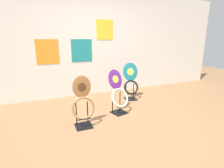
{
  "coord_description": "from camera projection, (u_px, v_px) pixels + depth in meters",
  "views": [
    {
      "loc": [
        -1.32,
        -2.28,
        1.44
      ],
      "look_at": [
        0.03,
        0.87,
        0.55
      ],
      "focal_mm": 28.0,
      "sensor_mm": 36.0,
      "label": 1
    }
  ],
  "objects": [
    {
      "name": "toilet_seat_display_purple_note",
      "position": [
        119.0,
        94.0,
        3.43
      ],
      "size": [
        0.44,
        0.42,
        0.86
      ],
      "color": "black",
      "rests_on": "ground_plane"
    },
    {
      "name": "toilet_seat_display_teal_sax",
      "position": [
        131.0,
        83.0,
        4.21
      ],
      "size": [
        0.4,
        0.34,
        0.89
      ],
      "color": "black",
      "rests_on": "ground_plane"
    },
    {
      "name": "ground_plane",
      "position": [
        131.0,
        128.0,
        2.89
      ],
      "size": [
        14.0,
        14.0,
        0.0
      ],
      "primitive_type": "plane",
      "color": "#8E6642"
    },
    {
      "name": "toilet_seat_display_woodgrain",
      "position": [
        83.0,
        104.0,
        2.86
      ],
      "size": [
        0.39,
        0.29,
        0.87
      ],
      "color": "black",
      "rests_on": "ground_plane"
    },
    {
      "name": "wall_back",
      "position": [
        92.0,
        44.0,
        4.43
      ],
      "size": [
        8.0,
        0.07,
        2.6
      ],
      "color": "silver",
      "rests_on": "ground_plane"
    }
  ]
}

